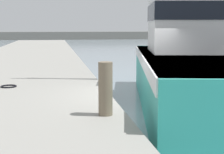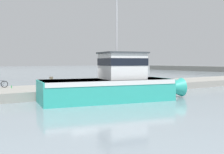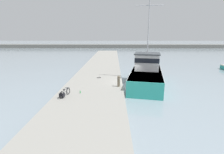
{
  "view_description": "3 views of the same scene",
  "coord_description": "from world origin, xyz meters",
  "views": [
    {
      "loc": [
        -2.39,
        -8.9,
        2.54
      ],
      "look_at": [
        -1.03,
        -0.85,
        1.35
      ],
      "focal_mm": 55.0,
      "sensor_mm": 36.0,
      "label": 1
    },
    {
      "loc": [
        20.1,
        -10.64,
        3.07
      ],
      "look_at": [
        0.58,
        2.57,
        1.76
      ],
      "focal_mm": 45.0,
      "sensor_mm": 36.0,
      "label": 2
    },
    {
      "loc": [
        -1.84,
        -19.67,
        6.04
      ],
      "look_at": [
        -2.1,
        0.67,
        1.09
      ],
      "focal_mm": 28.0,
      "sensor_mm": 36.0,
      "label": 3
    }
  ],
  "objects": [
    {
      "name": "ground_plane",
      "position": [
        0.0,
        0.0,
        0.0
      ],
      "size": [
        320.0,
        320.0,
        0.0
      ],
      "primitive_type": "plane",
      "color": "#84939E"
    },
    {
      "name": "hose_coil",
      "position": [
        -3.78,
        1.76,
        0.75
      ],
      "size": [
        0.48,
        0.48,
        0.04
      ],
      "primitive_type": "torus",
      "color": "black",
      "rests_on": "dock_pier"
    },
    {
      "name": "fishing_boat_main",
      "position": [
        2.18,
        1.65,
        1.39
      ],
      "size": [
        5.57,
        12.3,
        11.18
      ],
      "rotation": [
        0.0,
        0.0,
        -0.2
      ],
      "color": "teal",
      "rests_on": "ground_plane"
    },
    {
      "name": "mooring_post",
      "position": [
        -1.37,
        -2.05,
        1.28
      ],
      "size": [
        0.29,
        0.29,
        1.11
      ],
      "primitive_type": "cylinder",
      "color": "#756651",
      "rests_on": "dock_pier"
    },
    {
      "name": "far_shoreline",
      "position": [
        30.0,
        63.3,
        0.78
      ],
      "size": [
        180.0,
        5.0,
        1.57
      ],
      "primitive_type": "cube",
      "color": "slate",
      "rests_on": "ground_plane"
    }
  ]
}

